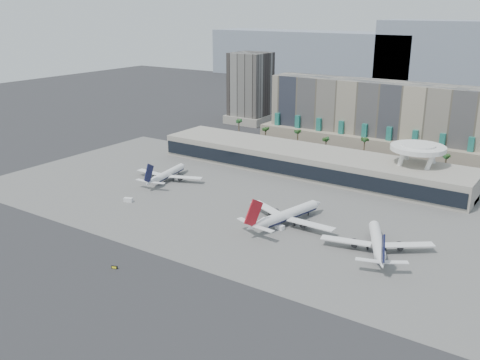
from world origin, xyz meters
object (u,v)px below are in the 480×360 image
Objects in this scene: airliner_left at (167,174)px; airliner_right at (377,242)px; service_vehicle_b at (280,227)px; taxiway_sign at (114,267)px; airliner_centre at (287,215)px; service_vehicle_a at (128,200)px.

airliner_right reaches higher than airliner_left.
airliner_right is 39.35m from service_vehicle_b.
airliner_left is 96.12m from taxiway_sign.
airliner_left is 0.86× the size of airliner_centre.
service_vehicle_a is 1.12× the size of service_vehicle_b.
service_vehicle_a reaches higher than service_vehicle_b.
airliner_centre is at bearing 149.43° from airliner_right.
service_vehicle_a is (-111.71, -13.78, -2.69)m from airliner_right.
service_vehicle_a is at bearing 111.57° from taxiway_sign.
taxiway_sign is at bearing -162.47° from airliner_right.
airliner_centre reaches higher than service_vehicle_b.
airliner_left is at bearing 101.09° from taxiway_sign.
taxiway_sign is at bearing -69.21° from airliner_left.
service_vehicle_b is (0.39, -6.28, -3.04)m from airliner_centre.
taxiway_sign is at bearing -106.98° from service_vehicle_b.
service_vehicle_b is (-39.19, -2.32, -2.75)m from airliner_right.
service_vehicle_b is 67.32m from taxiway_sign.
airliner_left is 0.99× the size of airliner_right.
airliner_centre is 72.94m from taxiway_sign.
service_vehicle_b is (78.72, -22.12, -2.47)m from airliner_left.
airliner_left is at bearing 145.62° from airliner_right.
airliner_centre is 1.15× the size of airliner_right.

